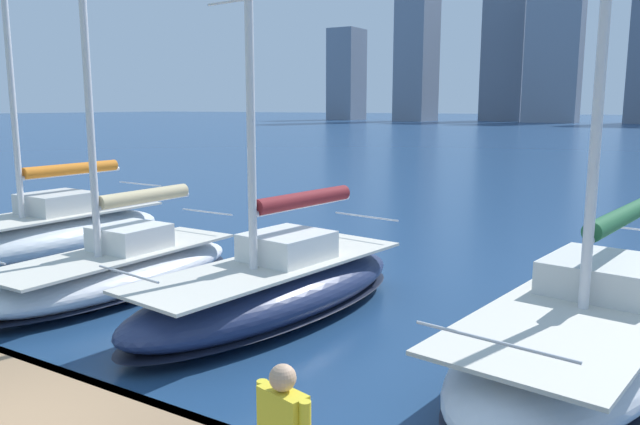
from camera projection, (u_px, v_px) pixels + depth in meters
sailboat_forest at (594, 326)px, 10.26m from camera, size 4.16×9.14×10.62m
sailboat_maroon at (274, 286)px, 12.48m from camera, size 3.30×7.47×9.43m
sailboat_tan at (119, 266)px, 14.18m from camera, size 2.46×6.69×11.86m
sailboat_orange at (44, 233)px, 17.18m from camera, size 2.82×7.75×13.00m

